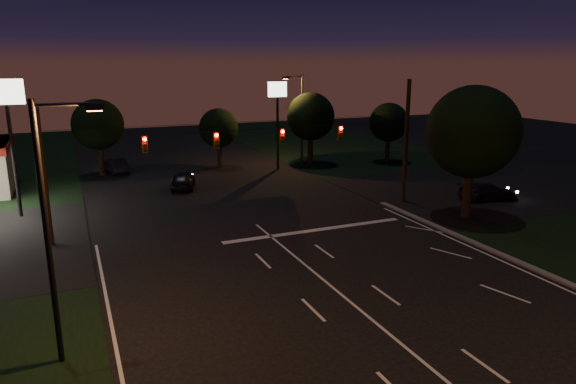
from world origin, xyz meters
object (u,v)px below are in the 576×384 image
utility_pole_right (403,202)px  car_oncoming_a (183,180)px  car_oncoming_b (115,165)px  tree_right_near (471,133)px  car_cross (488,192)px

utility_pole_right → car_oncoming_a: utility_pole_right is taller
utility_pole_right → car_oncoming_b: (-18.72, 19.82, 0.68)m
car_oncoming_a → car_oncoming_b: car_oncoming_a is taller
tree_right_near → car_oncoming_a: 22.65m
car_oncoming_b → car_cross: bearing=127.2°
utility_pole_right → car_cross: utility_pole_right is taller
tree_right_near → car_oncoming_a: size_ratio=1.99×
utility_pole_right → car_oncoming_b: 27.27m
tree_right_near → car_oncoming_a: bearing=135.3°
utility_pole_right → tree_right_near: tree_right_near is taller
utility_pole_right → car_oncoming_a: bearing=143.0°
car_oncoming_b → car_cross: size_ratio=0.92×
car_oncoming_b → car_oncoming_a: bearing=105.0°
car_oncoming_a → car_oncoming_b: bearing=-46.1°
utility_pole_right → car_cross: size_ratio=2.00×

